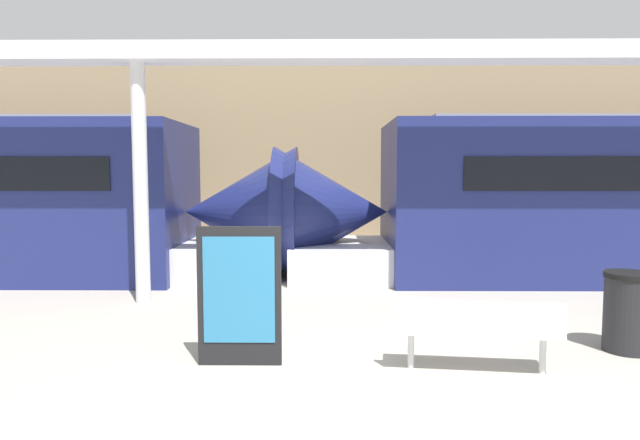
{
  "coord_description": "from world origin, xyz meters",
  "views": [
    {
      "loc": [
        -0.39,
        -5.03,
        2.13
      ],
      "look_at": [
        -0.48,
        3.56,
        1.4
      ],
      "focal_mm": 32.0,
      "sensor_mm": 36.0,
      "label": 1
    }
  ],
  "objects": [
    {
      "name": "poster_board",
      "position": [
        -1.34,
        1.11,
        0.78
      ],
      "size": [
        0.92,
        0.07,
        1.54
      ],
      "color": "black",
      "rests_on": "ground_plane"
    },
    {
      "name": "bench_near",
      "position": [
        1.21,
        0.88,
        0.49
      ],
      "size": [
        1.76,
        0.64,
        0.8
      ],
      "rotation": [
        0.0,
        0.0,
        -0.12
      ],
      "color": "silver",
      "rests_on": "ground_plane"
    },
    {
      "name": "ground_plane",
      "position": [
        0.0,
        0.0,
        0.0
      ],
      "size": [
        60.0,
        60.0,
        0.0
      ],
      "primitive_type": "plane",
      "color": "#A8A093"
    },
    {
      "name": "station_wall",
      "position": [
        0.0,
        10.85,
        2.5
      ],
      "size": [
        56.0,
        0.2,
        5.0
      ],
      "primitive_type": "cube",
      "color": "#9E8460",
      "rests_on": "ground_plane"
    },
    {
      "name": "support_column_near",
      "position": [
        -3.37,
        4.1,
        1.93
      ],
      "size": [
        0.23,
        0.23,
        3.85
      ],
      "primitive_type": "cylinder",
      "color": "silver",
      "rests_on": "ground_plane"
    },
    {
      "name": "trash_bin",
      "position": [
        3.2,
        1.63,
        0.48
      ],
      "size": [
        0.59,
        0.59,
        0.95
      ],
      "color": "black",
      "rests_on": "ground_plane"
    },
    {
      "name": "canopy_beam",
      "position": [
        -3.37,
        4.1,
        3.99
      ],
      "size": [
        28.0,
        0.6,
        0.28
      ],
      "primitive_type": "cube",
      "color": "silver",
      "rests_on": "support_column_near"
    }
  ]
}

